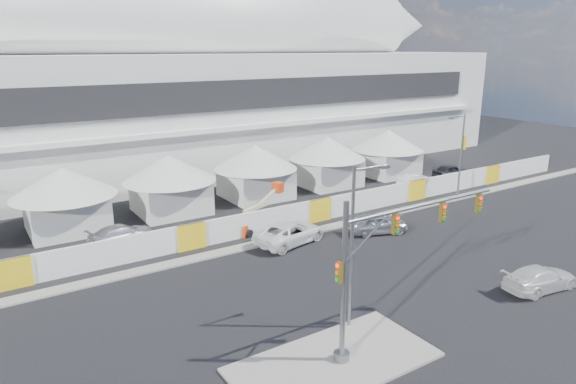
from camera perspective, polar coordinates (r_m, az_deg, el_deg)
ground at (r=31.60m, az=10.48°, el=-12.29°), size 160.00×160.00×0.00m
median_island at (r=26.20m, az=5.13°, el=-18.30°), size 10.00×5.00×0.15m
far_curb at (r=53.26m, az=17.00°, el=-0.92°), size 80.00×1.20×0.12m
stadium at (r=67.84m, az=-8.39°, el=11.14°), size 80.00×24.80×21.98m
tent_row at (r=49.67m, az=-8.17°, el=2.13°), size 53.40×8.40×5.40m
hoarding_fence at (r=45.05m, az=3.49°, el=-2.00°), size 70.00×0.25×2.00m
scaffold_tower at (r=86.66m, az=16.68°, el=9.34°), size 4.40×4.40×12.00m
sedan_silver at (r=42.69m, az=9.92°, el=-3.46°), size 3.54×5.29×1.67m
pickup_curb at (r=39.95m, az=0.25°, el=-4.56°), size 4.05×6.54×1.69m
pickup_near at (r=36.30m, az=26.24°, el=-8.58°), size 2.78×5.47×1.52m
lot_car_a at (r=58.04m, az=13.98°, el=1.29°), size 2.01×4.32×1.37m
lot_car_b at (r=62.99m, az=17.62°, el=2.23°), size 2.19×4.76×1.58m
lot_car_c at (r=42.05m, az=-18.03°, el=-4.46°), size 3.00×5.42×1.49m
traffic_mast at (r=25.38m, az=9.97°, el=-8.03°), size 10.52×0.78×8.01m
streetlight_median at (r=27.03m, az=7.49°, el=-4.91°), size 2.45×0.25×8.86m
streetlight_curb at (r=53.42m, az=18.59°, el=4.41°), size 2.53×0.57×8.54m
boom_lift at (r=42.86m, az=-3.62°, el=-3.12°), size 6.64×2.67×3.24m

